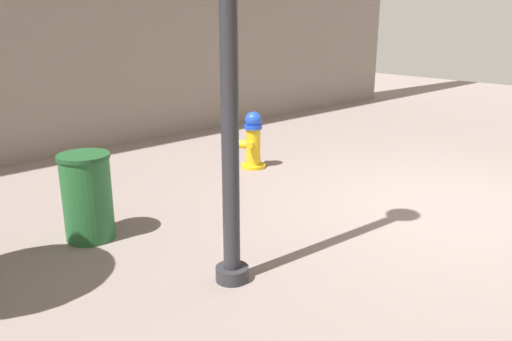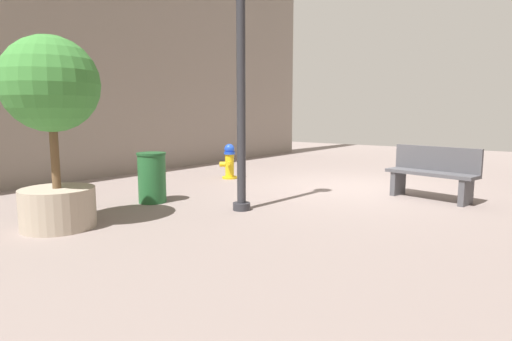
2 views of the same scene
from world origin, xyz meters
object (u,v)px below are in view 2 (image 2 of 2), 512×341
(planter_tree, at_px, (52,111))
(street_lamp, at_px, (241,40))
(trash_bin, at_px, (152,178))
(bench_near, at_px, (432,172))
(fire_hydrant, at_px, (229,161))

(planter_tree, distance_m, street_lamp, 2.87)
(trash_bin, bearing_deg, street_lamp, -163.78)
(bench_near, height_order, street_lamp, street_lamp)
(street_lamp, xyz_separation_m, trash_bin, (1.62, 0.47, -2.22))
(street_lamp, bearing_deg, fire_hydrant, -46.07)
(fire_hydrant, relative_size, street_lamp, 0.19)
(planter_tree, relative_size, trash_bin, 2.92)
(street_lamp, height_order, trash_bin, street_lamp)
(planter_tree, bearing_deg, street_lamp, -119.57)
(bench_near, xyz_separation_m, street_lamp, (2.20, 2.75, 2.16))
(street_lamp, relative_size, trash_bin, 4.95)
(bench_near, bearing_deg, street_lamp, 51.29)
(bench_near, bearing_deg, trash_bin, 40.11)
(fire_hydrant, bearing_deg, planter_tree, 102.03)
(trash_bin, bearing_deg, planter_tree, 99.36)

